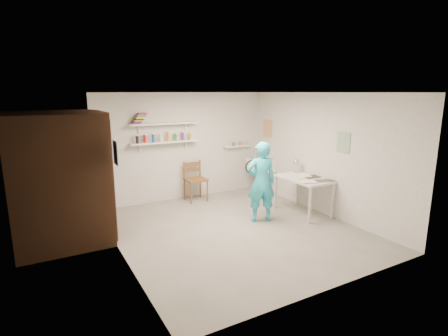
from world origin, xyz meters
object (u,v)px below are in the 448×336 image
belfast_sink (261,165)px  wooden_chair (196,180)px  desk_lamp (297,162)px  work_table (303,196)px  wall_clock (252,167)px  man (261,182)px

belfast_sink → wooden_chair: wooden_chair is taller
belfast_sink → desk_lamp: (0.07, -1.18, 0.26)m
belfast_sink → work_table: 1.66m
wall_clock → desk_lamp: bearing=24.5°
wooden_chair → work_table: wooden_chair is taller
wooden_chair → desk_lamp: 2.25m
wooden_chair → work_table: 2.39m
desk_lamp → wooden_chair: bearing=140.7°
wall_clock → wooden_chair: bearing=124.3°
belfast_sink → desk_lamp: size_ratio=4.33×
work_table → desk_lamp: desk_lamp is taller
man → wooden_chair: size_ratio=1.57×
belfast_sink → man: (-1.09, -1.55, 0.06)m
desk_lamp → man: bearing=-162.5°
belfast_sink → wall_clock: size_ratio=2.19×
wooden_chair → desk_lamp: (1.71, -1.40, 0.47)m
man → wall_clock: bearing=-55.6°
wall_clock → belfast_sink: bearing=66.4°
man → work_table: (0.98, -0.08, -0.39)m
wall_clock → work_table: wall_clock is taller
man → wall_clock: man is taller
man → wooden_chair: 1.86m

